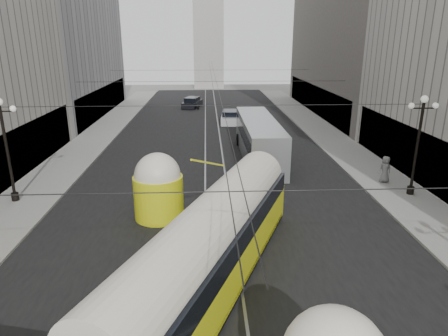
{
  "coord_description": "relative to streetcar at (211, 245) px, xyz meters",
  "views": [
    {
      "loc": [
        -0.59,
        -5.65,
        9.79
      ],
      "look_at": [
        0.33,
        15.07,
        3.04
      ],
      "focal_mm": 32.0,
      "sensor_mm": 36.0,
      "label": 1
    }
  ],
  "objects": [
    {
      "name": "rail_left",
      "position": [
        -0.25,
        23.87,
        -1.89
      ],
      "size": [
        0.12,
        85.0,
        0.04
      ],
      "primitive_type": "cube",
      "color": "gray",
      "rests_on": "ground"
    },
    {
      "name": "lamppost_left_mid",
      "position": [
        -12.1,
        9.37,
        1.86
      ],
      "size": [
        1.86,
        0.44,
        6.37
      ],
      "color": "black",
      "rests_on": "sidewalk_left"
    },
    {
      "name": "city_bus",
      "position": [
        4.29,
        18.43,
        -0.05
      ],
      "size": [
        3.04,
        13.19,
        3.35
      ],
      "color": "#9EA1A3",
      "rests_on": "ground"
    },
    {
      "name": "rail_right",
      "position": [
        1.25,
        23.87,
        -1.89
      ],
      "size": [
        0.12,
        85.0,
        0.04
      ],
      "primitive_type": "cube",
      "color": "gray",
      "rests_on": "ground"
    },
    {
      "name": "road",
      "position": [
        0.5,
        23.87,
        -1.89
      ],
      "size": [
        20.0,
        85.0,
        0.02
      ],
      "primitive_type": "cube",
      "color": "black",
      "rests_on": "ground"
    },
    {
      "name": "sedan_dark_far",
      "position": [
        -2.19,
        45.17,
        -1.2
      ],
      "size": [
        3.12,
        5.17,
        1.52
      ],
      "color": "black",
      "rests_on": "ground"
    },
    {
      "name": "catenary",
      "position": [
        0.62,
        22.87,
        3.99
      ],
      "size": [
        25.0,
        72.0,
        0.23
      ],
      "color": "black",
      "rests_on": "ground"
    },
    {
      "name": "distant_tower",
      "position": [
        0.5,
        71.37,
        13.08
      ],
      "size": [
        6.0,
        6.0,
        31.36
      ],
      "color": "#B2AFA8",
      "rests_on": "ground"
    },
    {
      "name": "pedestrian_sidewalk_right",
      "position": [
        12.32,
        11.65,
        -0.79
      ],
      "size": [
        0.99,
        0.68,
        1.89
      ],
      "primitive_type": "imported",
      "rotation": [
        0.0,
        0.0,
        3.27
      ],
      "color": "slate",
      "rests_on": "sidewalk_right"
    },
    {
      "name": "sidewalk_left",
      "position": [
        -11.5,
        27.37,
        -1.81
      ],
      "size": [
        4.0,
        72.0,
        0.15
      ],
      "primitive_type": "cube",
      "color": "gray",
      "rests_on": "ground"
    },
    {
      "name": "sedan_white_far",
      "position": [
        2.72,
        33.38,
        -1.19
      ],
      "size": [
        2.38,
        5.02,
        1.54
      ],
      "color": "white",
      "rests_on": "ground"
    },
    {
      "name": "sidewalk_right",
      "position": [
        12.5,
        27.37,
        -1.81
      ],
      "size": [
        4.0,
        72.0,
        0.15
      ],
      "primitive_type": "cube",
      "color": "gray",
      "rests_on": "ground"
    },
    {
      "name": "lamppost_right_mid",
      "position": [
        13.1,
        9.37,
        1.86
      ],
      "size": [
        1.86,
        0.44,
        6.37
      ],
      "color": "black",
      "rests_on": "sidewalk_right"
    },
    {
      "name": "streetcar",
      "position": [
        0.0,
        0.0,
        0.0
      ],
      "size": [
        8.52,
        16.47,
        3.87
      ],
      "color": "yellow",
      "rests_on": "ground"
    },
    {
      "name": "building_left_far",
      "position": [
        -19.49,
        39.37,
        12.42
      ],
      "size": [
        12.6,
        28.6,
        28.6
      ],
      "color": "#999999",
      "rests_on": "ground"
    }
  ]
}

